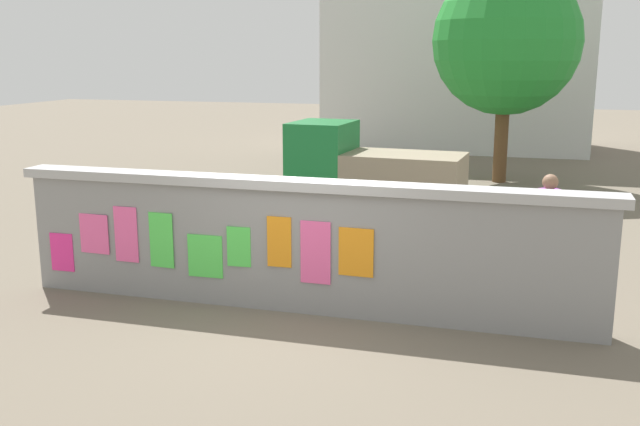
# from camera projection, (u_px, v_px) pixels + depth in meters

# --- Properties ---
(ground) EXTENTS (60.00, 60.00, 0.00)m
(ground) POSITION_uv_depth(u_px,v_px,m) (403.00, 196.00, 16.89)
(ground) COLOR #6B6051
(poster_wall) EXTENTS (7.79, 0.42, 1.71)m
(poster_wall) POSITION_uv_depth(u_px,v_px,m) (298.00, 244.00, 9.20)
(poster_wall) COLOR gray
(poster_wall) RESTS_ON ground
(auto_rickshaw_truck) EXTENTS (3.70, 1.75, 1.85)m
(auto_rickshaw_truck) POSITION_uv_depth(u_px,v_px,m) (367.00, 169.00, 15.12)
(auto_rickshaw_truck) COLOR black
(auto_rickshaw_truck) RESTS_ON ground
(motorcycle) EXTENTS (1.90, 0.56, 0.87)m
(motorcycle) POSITION_uv_depth(u_px,v_px,m) (331.00, 227.00, 11.88)
(motorcycle) COLOR black
(motorcycle) RESTS_ON ground
(bicycle_near) EXTENTS (1.71, 0.44, 0.95)m
(bicycle_near) POSITION_uv_depth(u_px,v_px,m) (200.00, 212.00, 13.45)
(bicycle_near) COLOR black
(bicycle_near) RESTS_ON ground
(person_walking) EXTENTS (0.35, 0.35, 1.62)m
(person_walking) POSITION_uv_depth(u_px,v_px,m) (548.00, 219.00, 10.14)
(person_walking) COLOR #D83F72
(person_walking) RESTS_ON ground
(tree_roadside) EXTENTS (3.70, 3.70, 5.43)m
(tree_roadside) POSITION_uv_depth(u_px,v_px,m) (506.00, 41.00, 17.99)
(tree_roadside) COLOR brown
(tree_roadside) RESTS_ON ground
(building_background) EXTENTS (9.12, 4.79, 8.98)m
(building_background) POSITION_uv_depth(u_px,v_px,m) (460.00, 17.00, 24.89)
(building_background) COLOR silver
(building_background) RESTS_ON ground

